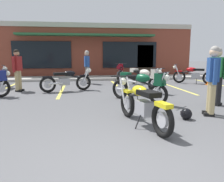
{
  "coord_description": "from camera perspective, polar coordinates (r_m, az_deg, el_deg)",
  "views": [
    {
      "loc": [
        -0.49,
        -2.54,
        1.47
      ],
      "look_at": [
        0.31,
        3.01,
        0.55
      ],
      "focal_mm": 35.64,
      "sensor_mm": 36.0,
      "label": 1
    }
  ],
  "objects": [
    {
      "name": "ground_plane",
      "position": [
        6.27,
        -3.5,
        -4.26
      ],
      "size": [
        80.0,
        80.0,
        0.0
      ],
      "primitive_type": "plane",
      "color": "#515154"
    },
    {
      "name": "sidewalk_kerb",
      "position": [
        13.5,
        -6.09,
        3.32
      ],
      "size": [
        22.0,
        1.8,
        0.14
      ],
      "primitive_type": "cube",
      "color": "#A8A59E",
      "rests_on": "ground_plane"
    },
    {
      "name": "brick_storefront_building",
      "position": [
        17.24,
        -6.68,
        10.18
      ],
      "size": [
        14.17,
        5.98,
        3.48
      ],
      "color": "brown",
      "rests_on": "ground_plane"
    },
    {
      "name": "painted_stall_lines",
      "position": [
        9.94,
        -5.29,
        0.8
      ],
      "size": [
        12.66,
        4.8,
        0.01
      ],
      "color": "#DBCC4C",
      "rests_on": "ground_plane"
    },
    {
      "name": "motorcycle_foreground_classic",
      "position": [
        4.66,
        7.72,
        -3.26
      ],
      "size": [
        0.87,
        2.08,
        0.98
      ],
      "color": "black",
      "rests_on": "ground_plane"
    },
    {
      "name": "motorcycle_red_sportbike",
      "position": [
        12.15,
        2.02,
        4.88
      ],
      "size": [
        0.87,
        2.07,
        0.98
      ],
      "color": "black",
      "rests_on": "ground_plane"
    },
    {
      "name": "motorcycle_black_cruiser",
      "position": [
        6.95,
        7.44,
        1.45
      ],
      "size": [
        1.56,
        1.73,
        0.98
      ],
      "color": "black",
      "rests_on": "ground_plane"
    },
    {
      "name": "motorcycle_blue_standard",
      "position": [
        12.07,
        20.17,
        3.97
      ],
      "size": [
        1.85,
        1.37,
        0.98
      ],
      "color": "black",
      "rests_on": "ground_plane"
    },
    {
      "name": "motorcycle_green_cafe_racer",
      "position": [
        9.11,
        -11.55,
        2.79
      ],
      "size": [
        2.06,
        0.94,
        0.98
      ],
      "color": "black",
      "rests_on": "ground_plane"
    },
    {
      "name": "motorcycle_orange_scrambler",
      "position": [
        9.01,
        8.08,
        3.24
      ],
      "size": [
        1.21,
        1.95,
        0.98
      ],
      "color": "black",
      "rests_on": "ground_plane"
    },
    {
      "name": "person_in_black_shirt",
      "position": [
        9.66,
        -23.09,
        5.51
      ],
      "size": [
        0.35,
        0.6,
        1.68
      ],
      "color": "black",
      "rests_on": "ground_plane"
    },
    {
      "name": "person_in_shorts_foreground",
      "position": [
        7.07,
        25.28,
        4.23
      ],
      "size": [
        0.39,
        0.58,
        1.68
      ],
      "color": "black",
      "rests_on": "ground_plane"
    },
    {
      "name": "person_by_back_row",
      "position": [
        5.83,
        24.37,
        3.38
      ],
      "size": [
        0.37,
        0.6,
        1.68
      ],
      "color": "black",
      "rests_on": "ground_plane"
    },
    {
      "name": "person_near_building",
      "position": [
        11.37,
        -6.46,
        6.66
      ],
      "size": [
        0.31,
        0.61,
        1.68
      ],
      "color": "black",
      "rests_on": "ground_plane"
    },
    {
      "name": "helmet_on_pavement",
      "position": [
        5.38,
        18.51,
        -5.59
      ],
      "size": [
        0.26,
        0.26,
        0.26
      ],
      "color": "black",
      "rests_on": "ground_plane"
    },
    {
      "name": "traffic_cone",
      "position": [
        11.88,
        23.77,
        2.69
      ],
      "size": [
        0.34,
        0.34,
        0.53
      ],
      "color": "orange",
      "rests_on": "ground_plane"
    }
  ]
}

